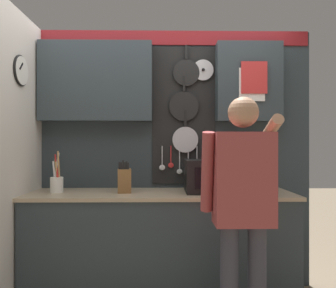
{
  "coord_description": "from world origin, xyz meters",
  "views": [
    {
      "loc": [
        0.02,
        -2.75,
        1.33
      ],
      "look_at": [
        0.06,
        0.19,
        1.33
      ],
      "focal_mm": 35.0,
      "sensor_mm": 36.0,
      "label": 1
    }
  ],
  "objects_px": {
    "microwave": "(217,176)",
    "utensil_crock": "(57,183)",
    "knife_block": "(124,180)",
    "person": "(243,198)"
  },
  "relations": [
    {
      "from": "knife_block",
      "to": "utensil_crock",
      "type": "relative_size",
      "value": 0.78
    },
    {
      "from": "microwave",
      "to": "knife_block",
      "type": "xyz_separation_m",
      "value": [
        -0.78,
        0.0,
        -0.03
      ]
    },
    {
      "from": "utensil_crock",
      "to": "person",
      "type": "bearing_deg",
      "value": -23.78
    },
    {
      "from": "knife_block",
      "to": "utensil_crock",
      "type": "distance_m",
      "value": 0.57
    },
    {
      "from": "microwave",
      "to": "utensil_crock",
      "type": "relative_size",
      "value": 1.54
    },
    {
      "from": "microwave",
      "to": "knife_block",
      "type": "bearing_deg",
      "value": 179.96
    },
    {
      "from": "knife_block",
      "to": "microwave",
      "type": "bearing_deg",
      "value": -0.04
    },
    {
      "from": "knife_block",
      "to": "person",
      "type": "height_order",
      "value": "person"
    },
    {
      "from": "microwave",
      "to": "knife_block",
      "type": "relative_size",
      "value": 1.96
    },
    {
      "from": "microwave",
      "to": "knife_block",
      "type": "height_order",
      "value": "same"
    }
  ]
}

